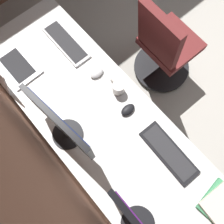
% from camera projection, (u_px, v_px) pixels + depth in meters
% --- Properties ---
extents(wall_back, '(5.06, 0.10, 2.60)m').
position_uv_depth(wall_back, '(51.00, 199.00, 0.91)').
color(wall_back, brown).
rests_on(wall_back, ground).
extents(desk, '(2.20, 0.70, 0.73)m').
position_uv_depth(desk, '(106.00, 129.00, 1.64)').
color(desk, white).
rests_on(desk, ground).
extents(drawer_pedestal, '(0.40, 0.51, 0.69)m').
position_uv_depth(drawer_pedestal, '(88.00, 121.00, 1.99)').
color(drawer_pedestal, white).
rests_on(drawer_pedestal, ground).
extents(monitor_primary, '(0.49, 0.20, 0.41)m').
position_uv_depth(monitor_primary, '(61.00, 125.00, 1.34)').
color(monitor_primary, black).
rests_on(monitor_primary, desk).
extents(laptop_leftmost, '(0.32, 0.28, 0.23)m').
position_uv_depth(laptop_leftmost, '(9.00, 68.00, 1.65)').
color(laptop_leftmost, silver).
rests_on(laptop_leftmost, desk).
extents(keyboard_main, '(0.42, 0.14, 0.02)m').
position_uv_depth(keyboard_main, '(66.00, 42.00, 1.76)').
color(keyboard_main, silver).
rests_on(keyboard_main, desk).
extents(keyboard_spare, '(0.42, 0.15, 0.02)m').
position_uv_depth(keyboard_spare, '(169.00, 153.00, 1.52)').
color(keyboard_spare, black).
rests_on(keyboard_spare, desk).
extents(mouse_main, '(0.06, 0.10, 0.03)m').
position_uv_depth(mouse_main, '(128.00, 110.00, 1.60)').
color(mouse_main, black).
rests_on(mouse_main, desk).
extents(mouse_spare, '(0.06, 0.10, 0.03)m').
position_uv_depth(mouse_spare, '(97.00, 73.00, 1.68)').
color(mouse_spare, silver).
rests_on(mouse_spare, desk).
extents(book_stack_near, '(0.24, 0.25, 0.06)m').
position_uv_depth(book_stack_near, '(224.00, 206.00, 1.41)').
color(book_stack_near, '#3D8456').
rests_on(book_stack_near, desk).
extents(coffee_mug, '(0.12, 0.08, 0.09)m').
position_uv_depth(coffee_mug, '(118.00, 88.00, 1.62)').
color(coffee_mug, silver).
rests_on(coffee_mug, desk).
extents(office_chair, '(0.56, 0.56, 0.97)m').
position_uv_depth(office_chair, '(164.00, 48.00, 2.07)').
color(office_chair, maroon).
rests_on(office_chair, ground).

